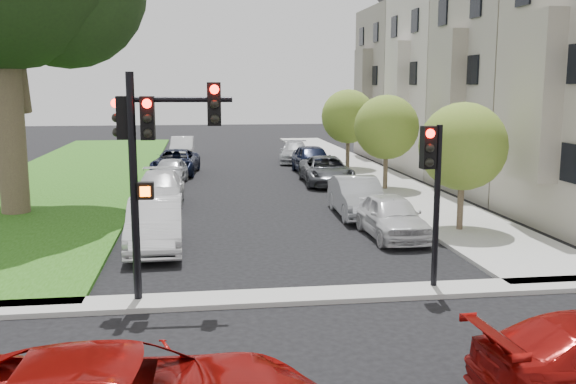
{
  "coord_description": "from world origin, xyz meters",
  "views": [
    {
      "loc": [
        -2.37,
        -11.99,
        4.84
      ],
      "look_at": [
        0.0,
        5.0,
        2.0
      ],
      "focal_mm": 40.0,
      "sensor_mm": 36.0,
      "label": 1
    }
  ],
  "objects": [
    {
      "name": "sidewalk_cross",
      "position": [
        0.0,
        2.0,
        0.06
      ],
      "size": [
        60.0,
        1.0,
        0.12
      ],
      "primitive_type": "cube",
      "color": "#A9A9A9",
      "rests_on": "ground"
    },
    {
      "name": "small_tree_c",
      "position": [
        6.2,
        24.29,
        3.1
      ],
      "size": [
        3.11,
        3.11,
        4.66
      ],
      "color": "brown",
      "rests_on": "ground"
    },
    {
      "name": "car_parked_7",
      "position": [
        -3.82,
        20.13,
        0.65
      ],
      "size": [
        1.9,
        3.95,
        1.3
      ],
      "primitive_type": "imported",
      "rotation": [
        0.0,
        0.0,
        -0.1
      ],
      "color": "#999BA0",
      "rests_on": "ground"
    },
    {
      "name": "grass_strip",
      "position": [
        -9.0,
        24.0,
        0.06
      ],
      "size": [
        8.0,
        44.0,
        0.12
      ],
      "primitive_type": "cube",
      "color": "#21500E",
      "rests_on": "ground"
    },
    {
      "name": "car_parked_4",
      "position": [
        3.69,
        28.41,
        0.65
      ],
      "size": [
        2.51,
        4.73,
        1.3
      ],
      "primitive_type": "imported",
      "rotation": [
        0.0,
        0.0,
        -0.16
      ],
      "color": "#999BA0",
      "rests_on": "ground"
    },
    {
      "name": "car_parked_5",
      "position": [
        -3.72,
        7.1,
        0.75
      ],
      "size": [
        1.7,
        4.57,
        1.49
      ],
      "primitive_type": "imported",
      "rotation": [
        0.0,
        0.0,
        0.03
      ],
      "color": "silver",
      "rests_on": "ground"
    },
    {
      "name": "car_parked_3",
      "position": [
        3.89,
        23.08,
        0.79
      ],
      "size": [
        1.93,
        4.69,
        1.59
      ],
      "primitive_type": "imported",
      "rotation": [
        0.0,
        0.0,
        0.01
      ],
      "color": "black",
      "rests_on": "ground"
    },
    {
      "name": "car_parked_0",
      "position": [
        3.72,
        7.59,
        0.7
      ],
      "size": [
        1.71,
        4.12,
        1.4
      ],
      "primitive_type": "imported",
      "rotation": [
        0.0,
        0.0,
        0.01
      ],
      "color": "silver",
      "rests_on": "ground"
    },
    {
      "name": "car_parked_9",
      "position": [
        -3.49,
        32.39,
        0.71
      ],
      "size": [
        1.58,
        4.31,
        1.41
      ],
      "primitive_type": "imported",
      "rotation": [
        0.0,
        0.0,
        -0.02
      ],
      "color": "silver",
      "rests_on": "ground"
    },
    {
      "name": "ground",
      "position": [
        0.0,
        0.0,
        0.0
      ],
      "size": [
        140.0,
        140.0,
        0.0
      ],
      "primitive_type": "plane",
      "color": "black",
      "rests_on": "ground"
    },
    {
      "name": "house_b",
      "position": [
        12.45,
        15.5,
        6.93
      ],
      "size": [
        7.7,
        7.55,
        15.97
      ],
      "color": "#84745C",
      "rests_on": "ground"
    },
    {
      "name": "house_d",
      "position": [
        12.45,
        30.5,
        6.93
      ],
      "size": [
        7.7,
        7.55,
        15.97
      ],
      "color": "slate",
      "rests_on": "ground"
    },
    {
      "name": "traffic_signal_secondary",
      "position": [
        3.01,
        2.19,
        2.76
      ],
      "size": [
        0.51,
        0.41,
        3.96
      ],
      "color": "black",
      "rests_on": "ground"
    },
    {
      "name": "sidewalk_right",
      "position": [
        6.75,
        24.0,
        0.06
      ],
      "size": [
        3.5,
        44.0,
        0.12
      ],
      "primitive_type": "cube",
      "color": "#A9A9A9",
      "rests_on": "ground"
    },
    {
      "name": "car_parked_8",
      "position": [
        -3.66,
        23.67,
        0.69
      ],
      "size": [
        2.79,
        5.17,
        1.38
      ],
      "primitive_type": "imported",
      "rotation": [
        0.0,
        0.0,
        -0.1
      ],
      "color": "black",
      "rests_on": "ground"
    },
    {
      "name": "traffic_signal_main",
      "position": [
        -3.4,
        2.23,
        3.55
      ],
      "size": [
        2.51,
        0.65,
        5.14
      ],
      "color": "black",
      "rests_on": "ground"
    },
    {
      "name": "car_parked_1",
      "position": [
        3.48,
        11.12,
        0.73
      ],
      "size": [
        1.7,
        4.49,
        1.46
      ],
      "primitive_type": "imported",
      "rotation": [
        0.0,
        0.0,
        -0.03
      ],
      "color": "#999BA0",
      "rests_on": "ground"
    },
    {
      "name": "car_parked_6",
      "position": [
        -4.0,
        14.21,
        0.7
      ],
      "size": [
        2.01,
        4.82,
        1.39
      ],
      "primitive_type": "imported",
      "rotation": [
        0.0,
        0.0,
        -0.01
      ],
      "color": "silver",
      "rests_on": "ground"
    },
    {
      "name": "car_parked_2",
      "position": [
        3.89,
        19.08,
        0.69
      ],
      "size": [
        2.48,
        5.05,
        1.38
      ],
      "primitive_type": "imported",
      "rotation": [
        0.0,
        0.0,
        -0.04
      ],
      "color": "#3F4247",
      "rests_on": "ground"
    },
    {
      "name": "house_c",
      "position": [
        12.45,
        23.0,
        6.93
      ],
      "size": [
        7.7,
        7.55,
        15.97
      ],
      "color": "beige",
      "rests_on": "ground"
    },
    {
      "name": "small_tree_b",
      "position": [
        6.2,
        16.64,
        2.96
      ],
      "size": [
        2.97,
        2.97,
        4.45
      ],
      "color": "brown",
      "rests_on": "ground"
    },
    {
      "name": "small_tree_a",
      "position": [
        6.2,
        7.95,
        2.88
      ],
      "size": [
        2.89,
        2.89,
        4.34
      ],
      "color": "brown",
      "rests_on": "ground"
    }
  ]
}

